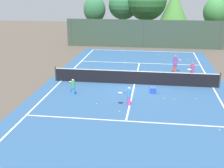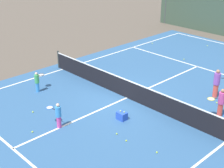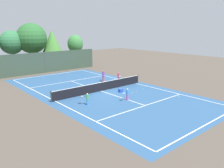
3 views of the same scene
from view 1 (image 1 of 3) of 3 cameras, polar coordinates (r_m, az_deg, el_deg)
The scene contains 27 objects.
ground_plane at distance 21.92m, azimuth 4.28°, elevation -0.04°, with size 80.00×80.00×0.00m, color brown.
court_surface at distance 21.92m, azimuth 4.28°, elevation -0.03°, with size 13.00×25.00×0.01m.
tennis_net at distance 21.77m, azimuth 4.31°, elevation 1.24°, with size 11.90×0.10×1.10m.
perimeter_fence at distance 35.22m, azimuth 5.96°, elevation 9.40°, with size 18.00×0.12×3.20m.
tree_0 at distance 39.20m, azimuth 11.69°, elevation 14.16°, with size 3.57×3.57×6.45m.
tree_1 at distance 40.45m, azimuth 18.89°, elevation 12.71°, with size 2.90×3.01×5.53m.
tree_2 at distance 40.18m, azimuth -3.32°, elevation 13.84°, with size 2.85×2.40×5.67m.
tree_3 at distance 39.53m, azimuth 6.58°, elevation 15.36°, with size 4.98×4.98×7.58m.
tree_4 at distance 40.49m, azimuth 2.13°, elevation 14.68°, with size 3.79×3.79×6.41m.
player_0 at distance 23.50m, azimuth 14.88°, elevation 2.42°, with size 0.62×0.85×1.35m.
player_1 at distance 17.79m, azimuth 3.13°, elevation -2.25°, with size 0.83×0.39×1.15m.
player_2 at distance 24.96m, azimuth 11.85°, elevation 3.70°, with size 0.78×0.80×1.49m.
player_3 at distance 19.69m, azimuth -7.39°, elevation -0.46°, with size 0.61×0.79×1.10m.
ball_crate at distance 20.18m, azimuth 7.76°, elevation -1.20°, with size 0.44×0.34×0.43m.
tennis_ball_0 at distance 28.62m, azimuth 2.60°, elevation 4.33°, with size 0.07×0.07×0.07m, color #CCE533.
tennis_ball_1 at distance 19.22m, azimuth 11.74°, elevation -2.87°, with size 0.07×0.07×0.07m, color #CCE533.
tennis_ball_2 at distance 24.61m, azimuth 12.87°, elevation 1.64°, with size 0.07×0.07×0.07m, color #CCE533.
tennis_ball_3 at distance 31.55m, azimuth 8.75°, elevation 5.41°, with size 0.07×0.07×0.07m, color #CCE533.
tennis_ball_4 at distance 15.84m, azimuth 19.64°, elevation -8.19°, with size 0.07×0.07×0.07m, color #CCE533.
tennis_ball_5 at distance 32.31m, azimuth 2.31°, elevation 5.90°, with size 0.07×0.07×0.07m, color #CCE533.
tennis_ball_6 at distance 19.62m, azimuth 15.64°, elevation -2.75°, with size 0.07×0.07×0.07m, color #CCE533.
tennis_ball_7 at distance 30.36m, azimuth -4.28°, elevation 5.08°, with size 0.07×0.07×0.07m, color #CCE533.
tennis_ball_8 at distance 17.06m, azimuth 1.40°, elevation -5.19°, with size 0.07×0.07×0.07m, color #CCE533.
tennis_ball_9 at distance 18.13m, azimuth -2.91°, elevation -3.78°, with size 0.07×0.07×0.07m, color #CCE533.
tennis_ball_10 at distance 30.18m, azimuth 14.09°, elevation 4.52°, with size 0.07×0.07×0.07m, color #CCE533.
tennis_ball_11 at distance 19.26m, azimuth 9.87°, elevation -2.71°, with size 0.07×0.07×0.07m, color #CCE533.
tennis_ball_12 at distance 21.95m, azimuth 8.34°, elevation -0.06°, with size 0.07×0.07×0.07m, color #CCE533.
Camera 1 is at (1.31, -20.83, 6.71)m, focal length 48.40 mm.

